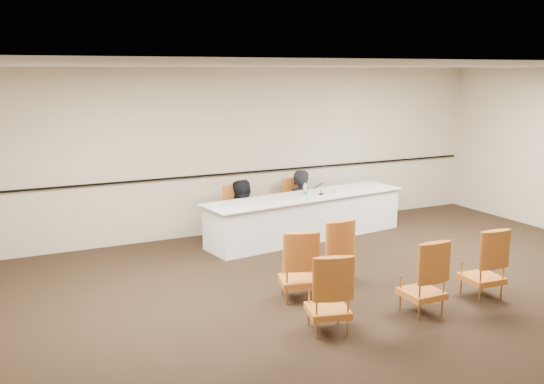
{
  "coord_description": "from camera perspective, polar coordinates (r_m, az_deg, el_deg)",
  "views": [
    {
      "loc": [
        -4.52,
        -6.11,
        2.96
      ],
      "look_at": [
        -0.23,
        2.6,
        0.99
      ],
      "focal_mm": 40.0,
      "sensor_mm": 36.0,
      "label": 1
    }
  ],
  "objects": [
    {
      "name": "microphone",
      "position": [
        10.79,
        4.64,
        0.41
      ],
      "size": [
        0.16,
        0.2,
        0.25
      ],
      "primitive_type": null,
      "rotation": [
        0.0,
        0.0,
        0.51
      ],
      "color": "black",
      "rests_on": "panel_table"
    },
    {
      "name": "panelist_second",
      "position": [
        10.73,
        -3.03,
        -3.11
      ],
      "size": [
        0.97,
        0.89,
        1.61
      ],
      "primitive_type": "imported",
      "rotation": [
        0.0,
        0.0,
        3.58
      ],
      "color": "black",
      "rests_on": "ground"
    },
    {
      "name": "papers",
      "position": [
        10.98,
        5.64,
        -0.07
      ],
      "size": [
        0.33,
        0.27,
        0.0
      ],
      "primitive_type": "cube",
      "rotation": [
        0.0,
        0.0,
        0.18
      ],
      "color": "white",
      "rests_on": "panel_table"
    },
    {
      "name": "panel_table",
      "position": [
        10.79,
        3.24,
        -2.34
      ],
      "size": [
        3.94,
        1.38,
        0.77
      ],
      "primitive_type": null,
      "rotation": [
        0.0,
        0.0,
        0.13
      ],
      "color": "white",
      "rests_on": "ground"
    },
    {
      "name": "coffee_cup",
      "position": [
        10.96,
        6.19,
        0.23
      ],
      "size": [
        0.1,
        0.1,
        0.13
      ],
      "primitive_type": "cylinder",
      "rotation": [
        0.0,
        0.0,
        -0.27
      ],
      "color": "silver",
      "rests_on": "panel_table"
    },
    {
      "name": "aud_chair_front_mid",
      "position": [
        8.5,
        5.67,
        -5.57
      ],
      "size": [
        0.51,
        0.51,
        0.95
      ],
      "primitive_type": null,
      "rotation": [
        0.0,
        0.0,
        0.02
      ],
      "color": "#AC671E",
      "rests_on": "ground"
    },
    {
      "name": "wall_rail",
      "position": [
        11.2,
        -2.03,
        1.9
      ],
      "size": [
        9.8,
        0.04,
        0.03
      ],
      "primitive_type": "cube",
      "color": "black",
      "rests_on": "wall_back"
    },
    {
      "name": "aud_chair_front_left",
      "position": [
        7.93,
        2.48,
        -6.8
      ],
      "size": [
        0.63,
        0.63,
        0.95
      ],
      "primitive_type": null,
      "rotation": [
        0.0,
        0.0,
        -0.3
      ],
      "color": "#AC671E",
      "rests_on": "ground"
    },
    {
      "name": "ceiling",
      "position": [
        7.6,
        10.47,
        11.6
      ],
      "size": [
        10.0,
        10.0,
        0.0
      ],
      "primitive_type": "plane",
      "rotation": [
        3.14,
        0.0,
        0.0
      ],
      "color": "silver",
      "rests_on": "ground"
    },
    {
      "name": "aud_chair_back_left",
      "position": [
        7.0,
        5.31,
        -9.34
      ],
      "size": [
        0.62,
        0.62,
        0.95
      ],
      "primitive_type": null,
      "rotation": [
        0.0,
        0.0,
        -0.28
      ],
      "color": "#AC671E",
      "rests_on": "ground"
    },
    {
      "name": "aud_chair_back_right",
      "position": [
        8.47,
        19.22,
        -6.23
      ],
      "size": [
        0.54,
        0.54,
        0.95
      ],
      "primitive_type": null,
      "rotation": [
        0.0,
        0.0,
        -0.08
      ],
      "color": "#AC671E",
      "rests_on": "ground"
    },
    {
      "name": "panelist_main",
      "position": [
        11.41,
        2.51,
        -2.11
      ],
      "size": [
        0.72,
        0.59,
        1.69
      ],
      "primitive_type": "imported",
      "rotation": [
        0.0,
        0.0,
        3.48
      ],
      "color": "black",
      "rests_on": "ground"
    },
    {
      "name": "aud_chair_back_mid",
      "position": [
        7.72,
        13.96,
        -7.65
      ],
      "size": [
        0.5,
        0.5,
        0.95
      ],
      "primitive_type": null,
      "rotation": [
        0.0,
        0.0,
        -0.01
      ],
      "color": "#AC671E",
      "rests_on": "ground"
    },
    {
      "name": "panelist_second_chair",
      "position": [
        10.67,
        -3.04,
        -2.0
      ],
      "size": [
        0.56,
        0.56,
        0.95
      ],
      "primitive_type": null,
      "rotation": [
        0.0,
        0.0,
        0.13
      ],
      "color": "#AC671E",
      "rests_on": "ground"
    },
    {
      "name": "panelist_main_chair",
      "position": [
        11.36,
        2.52,
        -1.17
      ],
      "size": [
        0.56,
        0.56,
        0.95
      ],
      "primitive_type": null,
      "rotation": [
        0.0,
        0.0,
        0.13
      ],
      "color": "#AC671E",
      "rests_on": "ground"
    },
    {
      "name": "water_bottle",
      "position": [
        10.66,
        3.14,
        0.24
      ],
      "size": [
        0.08,
        0.08,
        0.23
      ],
      "primitive_type": null,
      "rotation": [
        0.0,
        0.0,
        -0.11
      ],
      "color": "teal",
      "rests_on": "panel_table"
    },
    {
      "name": "drinking_glass",
      "position": [
        10.63,
        3.57,
        -0.15
      ],
      "size": [
        0.09,
        0.09,
        0.1
      ],
      "primitive_type": "cylinder",
      "rotation": [
        0.0,
        0.0,
        0.45
      ],
      "color": "silver",
      "rests_on": "panel_table"
    },
    {
      "name": "wall_back",
      "position": [
        11.17,
        -2.13,
        3.96
      ],
      "size": [
        10.0,
        0.04,
        3.0
      ],
      "primitive_type": "cube",
      "color": "beige",
      "rests_on": "ground"
    },
    {
      "name": "floor",
      "position": [
        8.16,
        9.7,
        -9.96
      ],
      "size": [
        10.0,
        10.0,
        0.0
      ],
      "primitive_type": "plane",
      "color": "black",
      "rests_on": "ground"
    }
  ]
}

